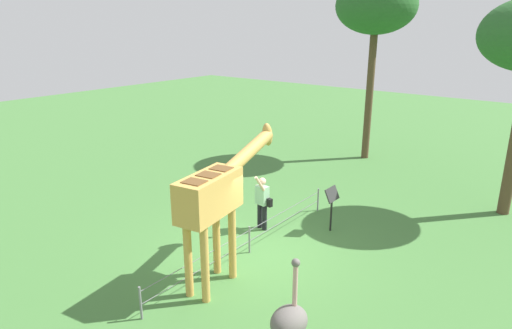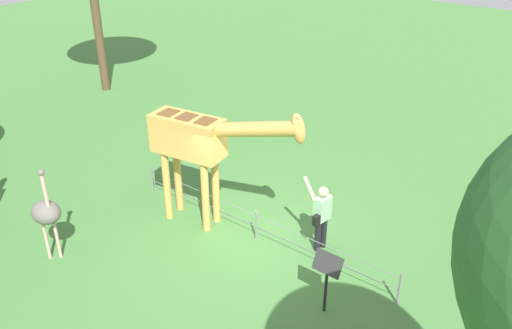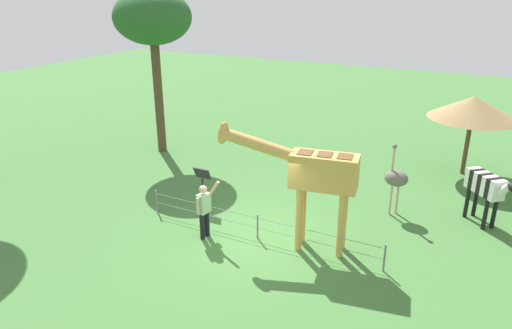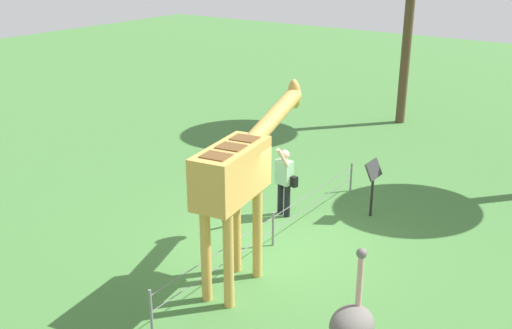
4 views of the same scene
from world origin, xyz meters
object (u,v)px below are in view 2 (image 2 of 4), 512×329
(info_sign, at_px, (327,271))
(visitor, at_px, (321,214))
(ostrich, at_px, (46,213))
(giraffe, at_px, (200,142))

(info_sign, bearing_deg, visitor, 124.78)
(visitor, bearing_deg, ostrich, -138.47)
(info_sign, bearing_deg, ostrich, -157.87)
(giraffe, distance_m, ostrich, 3.56)
(visitor, height_order, ostrich, ostrich)
(giraffe, bearing_deg, info_sign, -11.48)
(info_sign, bearing_deg, giraffe, 168.52)
(visitor, xyz_separation_m, info_sign, (1.13, -1.63, 0.05))
(ostrich, bearing_deg, info_sign, 22.13)
(ostrich, bearing_deg, visitor, 41.53)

